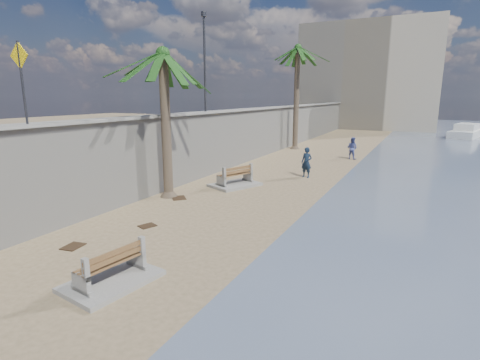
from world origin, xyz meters
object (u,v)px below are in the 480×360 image
(bench_near, at_px, (111,268))
(yacht_far, at_px, (468,133))
(person_a, at_px, (307,160))
(person_b, at_px, (352,147))
(palm_mid, at_px, (163,55))
(bench_far, at_px, (235,178))
(palm_back, at_px, (298,49))

(bench_near, distance_m, yacht_far, 44.18)
(bench_near, height_order, person_a, person_a)
(bench_near, bearing_deg, person_b, 85.16)
(palm_mid, bearing_deg, yacht_far, 68.13)
(person_a, xyz_separation_m, person_b, (1.12, 7.51, -0.10))
(bench_far, height_order, palm_mid, palm_mid)
(yacht_far, bearing_deg, person_b, 172.57)
(palm_mid, height_order, palm_back, palm_back)
(palm_back, relative_size, person_a, 4.73)
(palm_mid, bearing_deg, palm_back, 89.54)
(palm_back, relative_size, person_b, 5.27)
(person_a, bearing_deg, palm_mid, -111.48)
(person_a, bearing_deg, palm_back, 122.90)
(bench_near, height_order, yacht_far, yacht_far)
(bench_far, distance_m, yacht_far, 34.94)
(palm_mid, height_order, person_b, palm_mid)
(palm_mid, bearing_deg, person_a, 56.97)
(bench_far, relative_size, person_a, 1.46)
(palm_mid, height_order, yacht_far, palm_mid)
(bench_near, height_order, palm_mid, palm_mid)
(palm_back, xyz_separation_m, person_b, (5.35, -3.31, -7.27))
(bench_far, bearing_deg, palm_mid, -119.28)
(bench_far, height_order, person_a, person_a)
(person_a, bearing_deg, yacht_far, 82.58)
(palm_back, distance_m, yacht_far, 24.34)
(bench_near, distance_m, bench_far, 10.45)
(person_b, distance_m, yacht_far, 23.25)
(person_a, height_order, yacht_far, person_a)
(bench_far, distance_m, palm_back, 16.43)
(palm_back, height_order, yacht_far, palm_back)
(palm_mid, xyz_separation_m, person_a, (4.37, 6.72, -5.13))
(bench_near, relative_size, person_a, 1.22)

